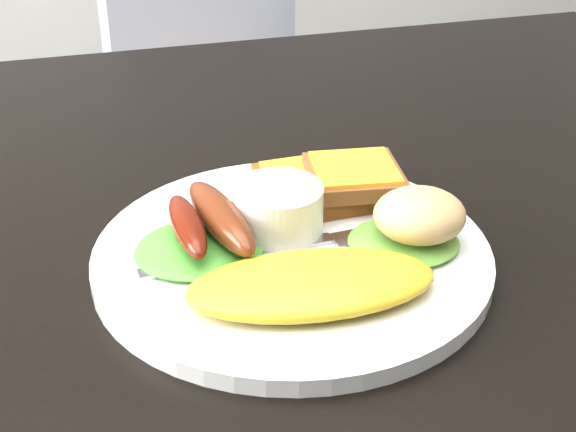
{
  "coord_description": "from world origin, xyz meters",
  "views": [
    {
      "loc": [
        -0.1,
        -0.56,
        1.05
      ],
      "look_at": [
        0.03,
        -0.1,
        0.78
      ],
      "focal_mm": 50.0,
      "sensor_mm": 36.0,
      "label": 1
    }
  ],
  "objects_px": {
    "dining_table": "(213,219)",
    "dining_chair": "(227,110)",
    "person": "(367,72)",
    "plate": "(292,255)"
  },
  "relations": [
    {
      "from": "dining_chair",
      "to": "person",
      "type": "bearing_deg",
      "value": -96.37
    },
    {
      "from": "person",
      "to": "plate",
      "type": "xyz_separation_m",
      "value": [
        -0.28,
        -0.56,
        0.08
      ]
    },
    {
      "from": "person",
      "to": "plate",
      "type": "height_order",
      "value": "person"
    },
    {
      "from": "dining_chair",
      "to": "plate",
      "type": "bearing_deg",
      "value": -119.17
    },
    {
      "from": "person",
      "to": "plate",
      "type": "bearing_deg",
      "value": 52.46
    },
    {
      "from": "dining_table",
      "to": "plate",
      "type": "distance_m",
      "value": 0.12
    },
    {
      "from": "dining_chair",
      "to": "person",
      "type": "relative_size",
      "value": 0.34
    },
    {
      "from": "dining_table",
      "to": "dining_chair",
      "type": "xyz_separation_m",
      "value": [
        0.2,
        0.91,
        -0.28
      ]
    },
    {
      "from": "dining_table",
      "to": "person",
      "type": "relative_size",
      "value": 0.89
    },
    {
      "from": "dining_chair",
      "to": "plate",
      "type": "distance_m",
      "value": 1.08
    }
  ]
}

